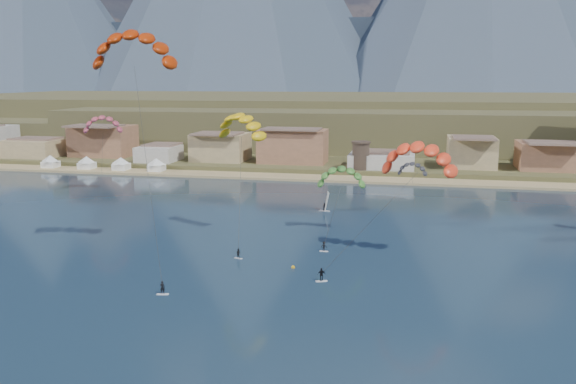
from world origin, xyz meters
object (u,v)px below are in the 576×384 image
Objects in this scene: kitesurfer_red at (133,44)px; kitesurfer_green at (341,174)px; buoy at (293,267)px; watchtower at (361,155)px; windsurfer at (325,205)px; kitesurfer_yellow at (241,122)px; kitesurfer_orange at (418,153)px.

kitesurfer_red reaches higher than kitesurfer_green.
kitesurfer_green is 27.21× the size of buoy.
windsurfer is at bearing -93.41° from watchtower.
watchtower is 103.21m from kitesurfer_red.
kitesurfer_green is (28.68, 25.80, -22.94)m from kitesurfer_red.
kitesurfer_red is 1.51× the size of kitesurfer_yellow.
kitesurfer_red is 60.10m from windsurfer.
kitesurfer_yellow is 5.82× the size of windsurfer.
kitesurfer_yellow is at bearing 60.10° from kitesurfer_red.
watchtower is at bearing 88.91° from buoy.
windsurfer is at bearing 107.12° from kitesurfer_green.
kitesurfer_orange is at bearing 15.12° from kitesurfer_red.
kitesurfer_orange is 40.67× the size of buoy.
kitesurfer_green is at bearing 41.97° from kitesurfer_red.
kitesurfer_red is 63.27× the size of buoy.
windsurfer is (11.81, 25.38, -20.08)m from kitesurfer_yellow.
windsurfer is at bearing 65.05° from kitesurfer_yellow.
watchtower is 70.31m from kitesurfer_green.
windsurfer is at bearing 62.86° from kitesurfer_red.
kitesurfer_red is (-25.93, -95.86, 28.14)m from watchtower.
kitesurfer_red is 2.33× the size of kitesurfer_green.
watchtower is 93.41m from buoy.
kitesurfer_orange reaches higher than buoy.
watchtower is at bearing 74.86° from kitesurfer_red.
kitesurfer_green is (17.61, 6.54, -9.90)m from kitesurfer_yellow.
kitesurfer_green is 3.78× the size of windsurfer.
kitesurfer_red is 44.88m from kitesurfer_green.
kitesurfer_yellow is 21.24m from kitesurfer_green.
buoy is (-1.77, -93.19, -6.27)m from watchtower.
buoy is at bearing -88.26° from windsurfer.
watchtower is 79.48m from kitesurfer_yellow.
kitesurfer_orange is (42.76, 11.56, -16.88)m from kitesurfer_red.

